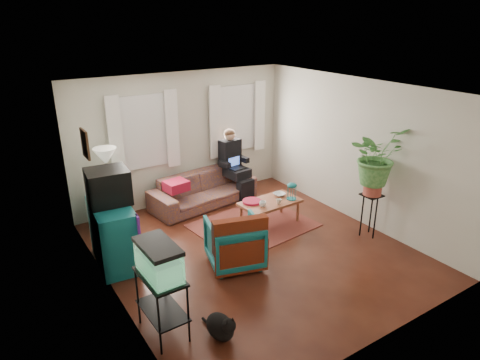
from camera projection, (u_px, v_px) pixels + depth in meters
floor at (253, 250)px, 6.98m from camera, size 4.50×5.00×0.01m
ceiling at (255, 90)px, 6.04m from camera, size 4.50×5.00×0.01m
wall_back at (182, 138)px, 8.47m from camera, size 4.50×0.01×2.60m
wall_front at (388, 245)px, 4.55m from camera, size 4.50×0.01×2.60m
wall_left at (107, 210)px, 5.37m from camera, size 0.01×5.00×2.60m
wall_right at (357, 152)px, 7.65m from camera, size 0.01×5.00×2.60m
window_left at (143, 132)px, 7.95m from camera, size 1.08×0.04×1.38m
window_right at (236, 118)px, 8.99m from camera, size 1.08×0.04×1.38m
curtains_left at (145, 133)px, 7.89m from camera, size 1.36×0.06×1.50m
curtains_right at (238, 119)px, 8.93m from camera, size 1.36×0.06×1.50m
picture_frame at (86, 144)px, 5.82m from camera, size 0.04×0.32×0.40m
area_rug at (253, 225)px, 7.79m from camera, size 2.16×1.81×0.01m
sofa at (203, 185)px, 8.53m from camera, size 2.25×1.12×0.84m
seated_person at (233, 166)px, 8.92m from camera, size 0.62×0.73×1.29m
side_table at (111, 206)px, 7.64m from camera, size 0.65×0.65×0.78m
table_lamp at (107, 168)px, 7.38m from camera, size 0.49×0.49×0.71m
dresser at (114, 235)px, 6.46m from camera, size 0.64×1.13×0.97m
crt_tv at (108, 186)px, 6.29m from camera, size 0.64×0.59×0.52m
aquarium_stand at (162, 304)px, 5.04m from camera, size 0.42×0.73×0.80m
aquarium at (159, 260)px, 4.82m from camera, size 0.37×0.66×0.42m
black_cat at (220, 324)px, 5.03m from camera, size 0.33×0.47×0.38m
armchair at (234, 240)px, 6.47m from camera, size 0.95×0.92×0.80m
serape_throw at (240, 240)px, 6.13m from camera, size 0.83×0.40×0.66m
coffee_table at (270, 213)px, 7.78m from camera, size 1.12×0.65×0.45m
cup_a at (263, 204)px, 7.47m from camera, size 0.13×0.13×0.10m
cup_b at (279, 202)px, 7.57m from camera, size 0.10×0.10×0.09m
bowl at (279, 194)px, 7.92m from camera, size 0.22×0.22×0.05m
snack_tray at (252, 201)px, 7.64m from camera, size 0.35×0.35×0.04m
birdcage at (292, 191)px, 7.73m from camera, size 0.19×0.19×0.32m
plant_stand at (369, 215)px, 7.32m from camera, size 0.33×0.33×0.77m
potted_plant at (375, 165)px, 6.98m from camera, size 0.89×0.77×0.98m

